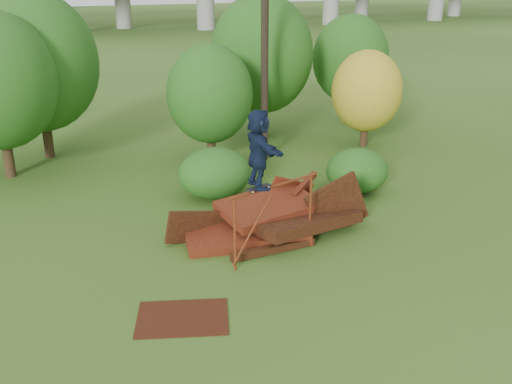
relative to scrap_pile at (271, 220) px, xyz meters
name	(u,v)px	position (x,y,z in m)	size (l,w,h in m)	color
ground	(321,278)	(0.02, -2.73, -0.40)	(240.00, 240.00, 0.00)	#2D5116
scrap_pile	(271,220)	(0.00, 0.00, 0.00)	(5.79, 2.87, 1.99)	#3F130B
grind_rail	(275,205)	(-0.49, -1.22, 0.98)	(2.74, 0.84, 1.92)	maroon
skateboard	(259,187)	(-0.99, -1.37, 1.58)	(0.70, 0.36, 0.07)	black
skater	(259,149)	(-0.99, -1.37, 2.54)	(1.75, 0.56, 1.89)	#111C36
flat_plate	(183,318)	(-3.50, -3.05, -0.38)	(1.90, 1.36, 0.03)	#39180C
tree_1	(38,63)	(-4.96, 9.85, 3.24)	(4.47, 4.47, 6.22)	black
tree_2	(210,94)	(0.61, 6.58, 2.23)	(3.16, 3.16, 4.45)	black
tree_3	(262,54)	(3.94, 9.36, 3.13)	(4.35, 4.35, 6.04)	black
tree_4	(367,91)	(7.16, 6.16, 1.89)	(2.85, 2.85, 3.93)	black
tree_5	(350,59)	(8.89, 10.14, 2.56)	(3.57, 3.57, 5.02)	black
shrub_left	(215,173)	(-0.48, 3.21, 0.41)	(2.32, 2.15, 1.61)	#175215
shrub_right	(357,171)	(3.92, 1.76, 0.33)	(2.05, 1.88, 1.45)	#175215
utility_pole	(265,15)	(2.61, 6.16, 4.96)	(1.40, 0.28, 10.56)	black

